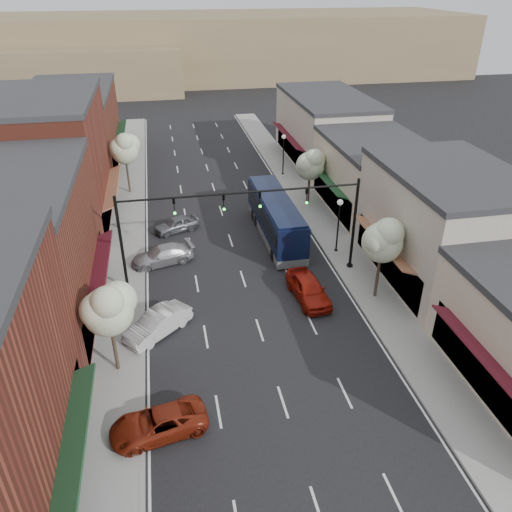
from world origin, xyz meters
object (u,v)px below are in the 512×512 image
signal_mast_left (157,227)px  coach_bus (276,217)px  lamp_post_far (283,148)px  tree_left_near (108,308)px  parked_car_b (158,324)px  signal_mast_right (323,214)px  red_hatchback (308,288)px  parked_car_d (176,224)px  tree_right_near (384,239)px  parked_car_a (159,423)px  lamp_post_near (339,217)px  parked_car_c (162,255)px  tree_left_far (125,148)px  tree_right_far (311,164)px

signal_mast_left → coach_bus: size_ratio=0.74×
coach_bus → lamp_post_far: bearing=73.1°
tree_left_near → parked_car_b: bearing=53.0°
tree_left_near → signal_mast_right: bearing=30.1°
red_hatchback → parked_car_d: red_hatchback is taller
tree_right_near → parked_car_a: (-14.55, -8.72, -3.82)m
signal_mast_left → red_hatchback: bearing=-19.1°
tree_right_near → lamp_post_far: bearing=91.3°
tree_right_near → parked_car_d: bearing=134.8°
lamp_post_near → lamp_post_far: size_ratio=1.00×
signal_mast_right → lamp_post_near: signal_mast_right is taller
signal_mast_right → red_hatchback: bearing=-118.4°
parked_car_c → tree_left_far: bearing=176.2°
tree_right_far → red_hatchback: bearing=-106.5°
tree_right_near → red_hatchback: (-4.50, 0.78, -3.65)m
parked_car_a → lamp_post_far: bearing=145.8°
lamp_post_far → parked_car_d: bearing=-136.4°
signal_mast_left → parked_car_a: signal_mast_left is taller
tree_left_far → tree_left_near: bearing=-90.0°
signal_mast_left → tree_right_far: signal_mast_left is taller
coach_bus → parked_car_d: coach_bus is taller
red_hatchback → parked_car_c: bearing=139.2°
tree_left_near → red_hatchback: size_ratio=1.20×
red_hatchback → parked_car_d: 14.34m
lamp_post_far → parked_car_a: lamp_post_far is taller
signal_mast_right → parked_car_d: bearing=138.8°
signal_mast_left → lamp_post_near: size_ratio=1.85×
parked_car_b → parked_car_d: 13.84m
signal_mast_right → signal_mast_left: same height
tree_right_near → lamp_post_near: tree_right_near is taller
tree_right_near → coach_bus: size_ratio=0.53×
signal_mast_right → red_hatchback: 5.34m
tree_right_far → parked_car_a: size_ratio=1.19×
tree_left_near → parked_car_a: tree_left_near is taller
signal_mast_right → red_hatchback: signal_mast_right is taller
red_hatchback → parked_car_a: size_ratio=1.04×
tree_right_near → parked_car_b: size_ratio=1.34×
signal_mast_left → parked_car_d: size_ratio=2.17×
tree_right_near → lamp_post_far: (-0.55, 24.06, -1.45)m
tree_left_near → red_hatchback: bearing=21.5°
parked_car_b → tree_left_far: bearing=144.5°
signal_mast_right → signal_mast_left: bearing=180.0°
lamp_post_near → red_hatchback: (-3.95, -5.78, -2.20)m
tree_right_near → tree_right_far: (0.00, 16.00, -0.46)m
tree_right_far → parked_car_b: (-14.40, -17.08, -3.26)m
lamp_post_far → parked_car_c: (-13.33, -16.63, -2.33)m
tree_right_near → parked_car_b: 14.91m
signal_mast_right → parked_car_d: signal_mast_right is taller
signal_mast_left → parked_car_b: (-0.43, -5.13, -3.89)m
tree_left_near → coach_bus: tree_left_near is taller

